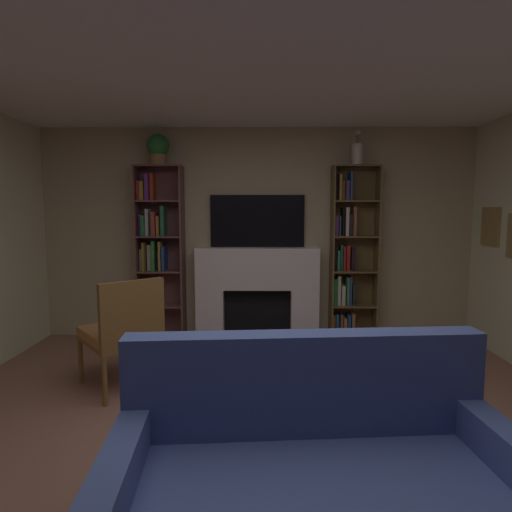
# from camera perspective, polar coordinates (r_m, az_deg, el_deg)

# --- Properties ---
(ground_plane) EXTENTS (6.83, 6.83, 0.00)m
(ground_plane) POSITION_cam_1_polar(r_m,az_deg,el_deg) (3.06, -0.23, -25.61)
(ground_plane) COLOR #926251
(wall_back_accent) EXTENTS (5.39, 0.06, 2.58)m
(wall_back_accent) POSITION_cam_1_polar(r_m,az_deg,el_deg) (5.48, 0.18, 2.89)
(wall_back_accent) COLOR tan
(wall_back_accent) RESTS_ON ground_plane
(ceiling) EXTENTS (5.39, 5.81, 0.06)m
(ceiling) POSITION_cam_1_polar(r_m,az_deg,el_deg) (2.78, -0.26, 27.19)
(ceiling) COLOR white
(ceiling) RESTS_ON wall_back_accent
(fireplace) EXTENTS (1.59, 0.55, 1.13)m
(fireplace) POSITION_cam_1_polar(r_m,az_deg,el_deg) (5.41, 0.17, -4.45)
(fireplace) COLOR white
(fireplace) RESTS_ON ground_plane
(tv) EXTENTS (1.15, 0.06, 0.63)m
(tv) POSITION_cam_1_polar(r_m,az_deg,el_deg) (5.41, 0.18, 4.55)
(tv) COLOR black
(tv) RESTS_ON fireplace
(bookshelf_left) EXTENTS (0.56, 0.29, 2.11)m
(bookshelf_left) POSITION_cam_1_polar(r_m,az_deg,el_deg) (5.51, -12.72, 0.47)
(bookshelf_left) COLOR brown
(bookshelf_left) RESTS_ON ground_plane
(bookshelf_right) EXTENTS (0.56, 0.26, 2.11)m
(bookshelf_right) POSITION_cam_1_polar(r_m,az_deg,el_deg) (5.49, 11.91, -0.31)
(bookshelf_right) COLOR brown
(bookshelf_right) RESTS_ON ground_plane
(potted_plant) EXTENTS (0.26, 0.26, 0.36)m
(potted_plant) POSITION_cam_1_polar(r_m,az_deg,el_deg) (5.47, -12.57, 13.47)
(potted_plant) COLOR #9F7547
(potted_plant) RESTS_ON bookshelf_left
(vase_with_flowers) EXTENTS (0.13, 0.13, 0.40)m
(vase_with_flowers) POSITION_cam_1_polar(r_m,az_deg,el_deg) (5.45, 12.94, 12.85)
(vase_with_flowers) COLOR beige
(vase_with_flowers) RESTS_ON bookshelf_right
(couch) EXTENTS (1.90, 1.04, 0.98)m
(couch) POSITION_cam_1_polar(r_m,az_deg,el_deg) (2.30, 7.70, -28.33)
(couch) COLOR #445794
(couch) RESTS_ON ground_plane
(armchair) EXTENTS (0.84, 0.85, 1.01)m
(armchair) POSITION_cam_1_polar(r_m,az_deg,el_deg) (4.10, -16.79, -9.22)
(armchair) COLOR brown
(armchair) RESTS_ON ground_plane
(coffee_table) EXTENTS (0.98, 0.43, 0.39)m
(coffee_table) POSITION_cam_1_polar(r_m,az_deg,el_deg) (2.93, 5.89, -19.58)
(coffee_table) COLOR brown
(coffee_table) RESTS_ON ground_plane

